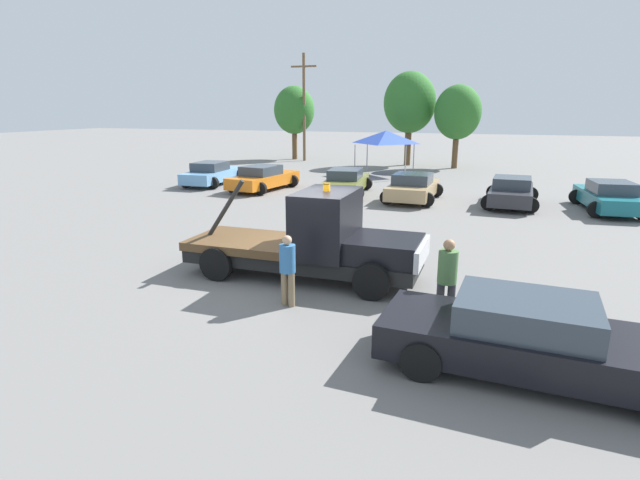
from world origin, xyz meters
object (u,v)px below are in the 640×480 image
at_px(person_near_truck, 447,275).
at_px(tree_left, 410,103).
at_px(parked_car_olive, 346,182).
at_px(parked_car_tan, 413,187).
at_px(foreground_car, 537,340).
at_px(canopy_tent_blue, 386,137).
at_px(parked_car_orange, 263,178).
at_px(tow_truck, 316,242).
at_px(utility_pole, 304,105).
at_px(tree_right, 294,110).
at_px(parked_car_skyblue, 212,174).
at_px(parked_car_charcoal, 511,192).
at_px(tree_center, 458,113).
at_px(parked_car_teal, 609,197).
at_px(person_at_hood, 288,266).

bearing_deg(person_near_truck, tree_left, 1.36).
height_order(parked_car_olive, parked_car_tan, same).
distance_m(foreground_car, person_near_truck, 2.39).
bearing_deg(foreground_car, canopy_tent_blue, 111.32).
bearing_deg(parked_car_orange, person_near_truck, -133.97).
relative_size(tow_truck, utility_pole, 0.72).
relative_size(parked_car_orange, tree_right, 0.79).
xyz_separation_m(parked_car_skyblue, parked_car_olive, (8.33, -0.72, 0.00)).
height_order(tow_truck, parked_car_orange, tow_truck).
height_order(canopy_tent_blue, tree_right, tree_right).
bearing_deg(parked_car_charcoal, parked_car_olive, 89.41).
bearing_deg(tree_right, tree_center, -10.00).
height_order(foreground_car, parked_car_orange, same).
relative_size(parked_car_olive, parked_car_charcoal, 1.10).
height_order(person_near_truck, parked_car_olive, person_near_truck).
bearing_deg(tree_center, parked_car_teal, -62.24).
bearing_deg(person_near_truck, parked_car_skyblue, 34.12).
xyz_separation_m(parked_car_teal, canopy_tent_blue, (-11.62, 8.71, 1.86)).
xyz_separation_m(tree_left, tree_center, (3.67, -0.94, -0.70)).
xyz_separation_m(tow_truck, parked_car_teal, (8.96, 12.36, -0.33)).
bearing_deg(tree_left, tree_center, -14.43).
bearing_deg(utility_pole, parked_car_teal, -38.36).
distance_m(parked_car_tan, tree_right, 21.67).
xyz_separation_m(parked_car_tan, utility_pole, (-11.71, 16.04, 3.94)).
relative_size(foreground_car, parked_car_olive, 1.06).
bearing_deg(parked_car_charcoal, parked_car_skyblue, 88.75).
bearing_deg(parked_car_skyblue, foreground_car, -139.45).
height_order(parked_car_charcoal, tree_center, tree_center).
distance_m(person_near_truck, parked_car_charcoal, 14.26).
height_order(tow_truck, person_near_truck, tow_truck).
height_order(tree_center, tree_right, tree_right).
relative_size(parked_car_skyblue, parked_car_olive, 0.94).
xyz_separation_m(tow_truck, person_at_hood, (0.02, -1.97, -0.03)).
height_order(parked_car_olive, canopy_tent_blue, canopy_tent_blue).
bearing_deg(tree_right, parked_car_skyblue, -86.03).
relative_size(parked_car_tan, canopy_tent_blue, 1.30).
height_order(foreground_car, parked_car_skyblue, same).
distance_m(foreground_car, person_at_hood, 5.29).
bearing_deg(parked_car_teal, tree_center, 21.87).
distance_m(person_at_hood, tree_left, 30.02).
bearing_deg(parked_car_tan, foreground_car, -162.05).
distance_m(parked_car_skyblue, parked_car_teal, 20.31).
bearing_deg(person_at_hood, utility_pole, -145.33).
xyz_separation_m(parked_car_orange, parked_car_teal, (16.61, -0.48, -0.00)).
bearing_deg(utility_pole, foreground_car, -62.91).
relative_size(person_near_truck, parked_car_tan, 0.42).
distance_m(canopy_tent_blue, tree_center, 7.15).
relative_size(foreground_car, tree_right, 0.86).
xyz_separation_m(tow_truck, foreground_car, (5.10, -3.45, -0.33)).
bearing_deg(tow_truck, tree_left, 95.02).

